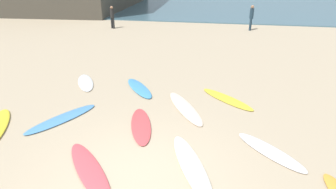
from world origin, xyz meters
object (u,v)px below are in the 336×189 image
(surfboard_7, at_px, (185,107))
(surfboard_10, at_px, (139,88))
(surfboard_4, at_px, (85,82))
(beachgoer_mid, at_px, (251,16))
(surfboard_1, at_px, (141,125))
(surfboard_9, at_px, (89,170))
(surfboard_2, at_px, (62,118))
(surfboard_0, at_px, (227,99))
(surfboard_3, at_px, (270,151))
(beachgoer_near, at_px, (112,16))
(surfboard_6, at_px, (191,165))

(surfboard_7, distance_m, surfboard_10, 2.28)
(surfboard_4, bearing_deg, beachgoer_mid, -150.94)
(surfboard_1, height_order, surfboard_9, surfboard_9)
(surfboard_2, relative_size, beachgoer_mid, 1.30)
(surfboard_0, relative_size, surfboard_3, 1.14)
(beachgoer_near, xyz_separation_m, beachgoer_mid, (10.26, 1.28, 0.09))
(surfboard_4, xyz_separation_m, beachgoer_near, (-3.23, 11.08, 0.88))
(surfboard_0, xyz_separation_m, surfboard_10, (-3.21, 0.33, 0.01))
(beachgoer_mid, bearing_deg, surfboard_9, 178.91)
(surfboard_3, relative_size, surfboard_6, 0.80)
(surfboard_0, relative_size, beachgoer_mid, 1.24)
(surfboard_3, height_order, surfboard_9, surfboard_9)
(beachgoer_mid, bearing_deg, surfboard_10, 172.61)
(surfboard_0, xyz_separation_m, beachgoer_mid, (1.58, 12.84, 0.98))
(surfboard_3, bearing_deg, surfboard_6, 161.81)
(surfboard_0, height_order, beachgoer_mid, beachgoer_mid)
(surfboard_6, bearing_deg, beachgoer_near, -87.18)
(surfboard_2, bearing_deg, surfboard_1, -151.53)
(surfboard_2, distance_m, surfboard_7, 3.75)
(surfboard_10, bearing_deg, surfboard_2, 23.29)
(surfboard_3, height_order, surfboard_10, surfboard_10)
(surfboard_2, relative_size, surfboard_10, 1.11)
(surfboard_0, height_order, beachgoer_near, beachgoer_near)
(surfboard_2, height_order, beachgoer_near, beachgoer_near)
(surfboard_10, xyz_separation_m, beachgoer_near, (-5.47, 11.23, 0.87))
(surfboard_7, distance_m, surfboard_9, 3.82)
(surfboard_7, bearing_deg, surfboard_3, -68.78)
(surfboard_6, distance_m, beachgoer_mid, 16.81)
(surfboard_4, relative_size, beachgoer_mid, 1.09)
(surfboard_9, bearing_deg, surfboard_4, -105.18)
(surfboard_3, relative_size, beachgoer_near, 1.18)
(beachgoer_mid, bearing_deg, surfboard_1, 178.94)
(surfboard_3, xyz_separation_m, surfboard_6, (-1.81, -0.91, 0.01))
(surfboard_7, bearing_deg, beachgoer_mid, 48.87)
(surfboard_0, distance_m, surfboard_4, 5.47)
(surfboard_2, xyz_separation_m, surfboard_3, (5.82, -0.51, -0.00))
(surfboard_9, bearing_deg, surfboard_3, 158.25)
(surfboard_0, height_order, surfboard_1, surfboard_1)
(surfboard_4, xyz_separation_m, surfboard_9, (2.52, -4.87, 0.00))
(surfboard_0, relative_size, surfboard_4, 1.14)
(surfboard_1, relative_size, surfboard_9, 0.88)
(surfboard_10, bearing_deg, surfboard_3, 106.38)
(surfboard_7, relative_size, surfboard_10, 1.20)
(surfboard_1, height_order, surfboard_2, surfboard_2)
(beachgoer_near, bearing_deg, beachgoer_mid, -145.89)
(surfboard_3, height_order, surfboard_7, same)
(surfboard_2, relative_size, surfboard_4, 1.19)
(surfboard_3, bearing_deg, surfboard_7, 95.62)
(surfboard_2, bearing_deg, beachgoer_near, -47.69)
(surfboard_7, distance_m, beachgoer_mid, 14.10)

